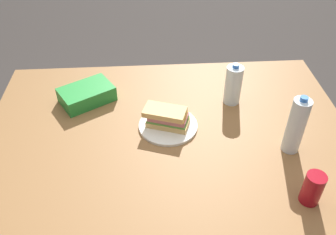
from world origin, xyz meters
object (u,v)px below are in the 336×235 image
object	(u,v)px
paper_plate	(168,126)
water_bottle_tall	(296,126)
soda_can_red	(313,188)
sandwich	(167,117)
chip_bag	(87,94)
dining_table	(170,156)
water_bottle_spare	(233,85)

from	to	relation	value
paper_plate	water_bottle_tall	world-z (taller)	water_bottle_tall
paper_plate	soda_can_red	world-z (taller)	soda_can_red
paper_plate	sandwich	distance (m)	0.05
paper_plate	chip_bag	world-z (taller)	chip_bag
dining_table	water_bottle_spare	bearing A→B (deg)	-139.95
dining_table	water_bottle_spare	size ratio (longest dim) A/B	7.70
dining_table	soda_can_red	size ratio (longest dim) A/B	12.45
paper_plate	water_bottle_spare	distance (m)	0.35
sandwich	soda_can_red	world-z (taller)	soda_can_red
water_bottle_tall	water_bottle_spare	distance (m)	0.36
sandwich	water_bottle_spare	bearing A→B (deg)	-152.63
dining_table	sandwich	distance (m)	0.16
water_bottle_spare	soda_can_red	bearing A→B (deg)	104.96
sandwich	water_bottle_spare	world-z (taller)	water_bottle_spare
dining_table	soda_can_red	bearing A→B (deg)	145.07
dining_table	paper_plate	xyz separation A→B (m)	(0.00, -0.09, 0.09)
dining_table	water_bottle_tall	size ratio (longest dim) A/B	6.03
chip_bag	water_bottle_tall	xyz separation A→B (m)	(-0.82, 0.37, 0.08)
dining_table	water_bottle_tall	world-z (taller)	water_bottle_tall
paper_plate	dining_table	bearing A→B (deg)	90.32
chip_bag	water_bottle_spare	distance (m)	0.66
sandwich	water_bottle_tall	xyz separation A→B (m)	(-0.47, 0.16, 0.07)
soda_can_red	water_bottle_spare	xyz separation A→B (m)	(0.15, -0.57, 0.03)
paper_plate	water_bottle_spare	world-z (taller)	water_bottle_spare
sandwich	dining_table	bearing A→B (deg)	92.83
dining_table	chip_bag	bearing A→B (deg)	-40.06
chip_bag	water_bottle_tall	bearing A→B (deg)	125.00
dining_table	chip_bag	size ratio (longest dim) A/B	6.61
water_bottle_tall	water_bottle_spare	xyz separation A→B (m)	(0.17, -0.32, -0.03)
paper_plate	sandwich	world-z (taller)	sandwich
paper_plate	water_bottle_spare	size ratio (longest dim) A/B	1.25
chip_bag	water_bottle_tall	size ratio (longest dim) A/B	0.91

